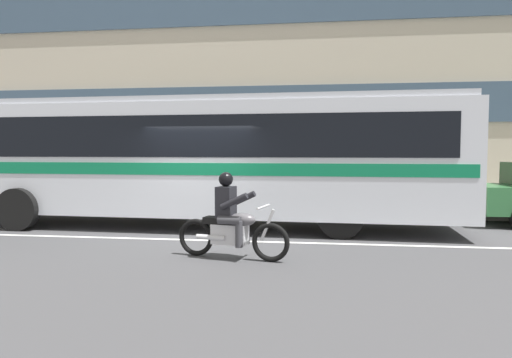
% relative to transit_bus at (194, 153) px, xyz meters
% --- Properties ---
extents(ground_plane, '(60.00, 60.00, 0.00)m').
position_rel_transit_bus_xyz_m(ground_plane, '(0.44, -1.19, -1.88)').
color(ground_plane, '#3D3D3F').
extents(sidewalk_curb, '(28.00, 3.80, 0.15)m').
position_rel_transit_bus_xyz_m(sidewalk_curb, '(0.44, 3.91, -1.81)').
color(sidewalk_curb, gray).
rests_on(sidewalk_curb, ground_plane).
extents(lane_center_stripe, '(26.60, 0.14, 0.01)m').
position_rel_transit_bus_xyz_m(lane_center_stripe, '(0.44, -1.79, -1.88)').
color(lane_center_stripe, silver).
rests_on(lane_center_stripe, ground_plane).
extents(office_building_facade, '(28.00, 0.89, 10.44)m').
position_rel_transit_bus_xyz_m(office_building_facade, '(0.44, 6.19, 3.34)').
color(office_building_facade, '#B2A893').
rests_on(office_building_facade, ground_plane).
extents(transit_bus, '(13.33, 3.08, 3.22)m').
position_rel_transit_bus_xyz_m(transit_bus, '(0.00, 0.00, 0.00)').
color(transit_bus, silver).
rests_on(transit_bus, ground_plane).
extents(motorcycle_with_rider, '(2.11, 0.72, 1.56)m').
position_rel_transit_bus_xyz_m(motorcycle_with_rider, '(1.61, -3.39, -1.23)').
color(motorcycle_with_rider, black).
rests_on(motorcycle_with_rider, ground_plane).
extents(fire_hydrant, '(0.22, 0.30, 0.75)m').
position_rel_transit_bus_xyz_m(fire_hydrant, '(1.49, 2.64, -1.37)').
color(fire_hydrant, gold).
rests_on(fire_hydrant, sidewalk_curb).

